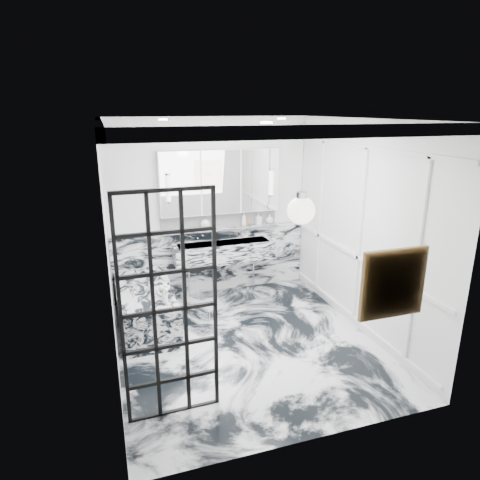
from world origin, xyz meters
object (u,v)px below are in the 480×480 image
object	(u,v)px
crittall_door	(170,310)
bathtub	(146,306)
mirror_cabinet	(220,182)
trough_sink	(224,252)

from	to	relation	value
crittall_door	bathtub	xyz separation A→B (m)	(-0.07, 1.93, -0.85)
bathtub	crittall_door	bearing A→B (deg)	-87.78
crittall_door	bathtub	bearing A→B (deg)	90.40
crittall_door	mirror_cabinet	bearing A→B (deg)	63.82
crittall_door	trough_sink	size ratio (longest dim) A/B	1.41
trough_sink	bathtub	world-z (taller)	trough_sink
trough_sink	crittall_door	bearing A→B (deg)	-115.76
trough_sink	mirror_cabinet	distance (m)	1.10
trough_sink	mirror_cabinet	world-z (taller)	mirror_cabinet
crittall_door	mirror_cabinet	world-z (taller)	mirror_cabinet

